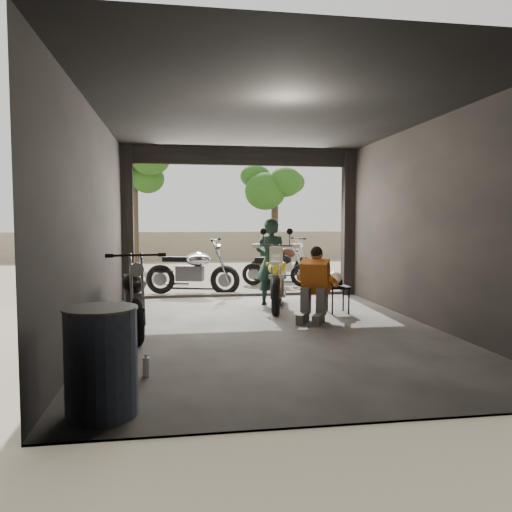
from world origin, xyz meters
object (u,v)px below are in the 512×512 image
object	(u,v)px
outside_bike_b	(282,259)
stool	(338,290)
rider	(271,262)
sign_post	(377,231)
outside_bike_a	(192,267)
left_bike	(134,293)
oil_drum	(101,363)
outside_bike_c	(277,265)
mechanic	(314,286)
helmet	(335,279)
main_bike	(277,276)

from	to	relation	value
outside_bike_b	stool	xyz separation A→B (m)	(-0.06, -5.09, -0.17)
rider	sign_post	distance (m)	3.62
outside_bike_a	rider	xyz separation A→B (m)	(1.46, -1.75, 0.22)
left_bike	oil_drum	world-z (taller)	left_bike
left_bike	rider	world-z (taller)	rider
outside_bike_c	sign_post	world-z (taller)	sign_post
mechanic	sign_post	bearing A→B (deg)	83.10
stool	sign_post	distance (m)	3.68
outside_bike_a	outside_bike_b	distance (m)	3.47
stool	mechanic	bearing A→B (deg)	-134.76
left_bike	rider	size ratio (longest dim) A/B	1.05
outside_bike_b	helmet	bearing A→B (deg)	162.39
left_bike	outside_bike_b	bearing A→B (deg)	51.26
helmet	oil_drum	xyz separation A→B (m)	(-3.39, -4.23, -0.17)
stool	rider	bearing A→B (deg)	136.26
outside_bike_b	mechanic	distance (m)	5.76
outside_bike_b	stool	size ratio (longest dim) A/B	3.54
main_bike	mechanic	distance (m)	1.31
mechanic	helmet	world-z (taller)	mechanic
outside_bike_c	stool	size ratio (longest dim) A/B	3.19
outside_bike_a	mechanic	xyz separation A→B (m)	(1.87, -3.36, -0.04)
outside_bike_b	stool	distance (m)	5.09
left_bike	outside_bike_c	size ratio (longest dim) A/B	1.13
left_bike	sign_post	world-z (taller)	sign_post
stool	outside_bike_b	bearing A→B (deg)	89.32
helmet	mechanic	bearing A→B (deg)	-129.41
outside_bike_b	sign_post	bearing A→B (deg)	-154.71
mechanic	sign_post	size ratio (longest dim) A/B	0.56
left_bike	mechanic	distance (m)	2.86
main_bike	helmet	distance (m)	1.10
sign_post	helmet	bearing A→B (deg)	-114.83
outside_bike_a	helmet	xyz separation A→B (m)	(2.43, -2.71, -0.00)
stool	helmet	bearing A→B (deg)	155.34
left_bike	stool	size ratio (longest dim) A/B	3.60
outside_bike_a	mechanic	bearing A→B (deg)	-134.74
rider	stool	size ratio (longest dim) A/B	3.43
left_bike	stool	distance (m)	3.61
outside_bike_a	stool	world-z (taller)	outside_bike_a
left_bike	helmet	distance (m)	3.56
rider	mechanic	world-z (taller)	rider
mechanic	oil_drum	bearing A→B (deg)	-99.49
rider	helmet	xyz separation A→B (m)	(0.97, -0.96, -0.23)
outside_bike_c	sign_post	bearing A→B (deg)	-90.77
mechanic	stool	bearing A→B (deg)	74.02
outside_bike_c	oil_drum	size ratio (longest dim) A/B	1.72
sign_post	outside_bike_a	bearing A→B (deg)	-167.50
mechanic	oil_drum	world-z (taller)	mechanic
outside_bike_c	rider	xyz separation A→B (m)	(-0.70, -2.92, 0.32)
outside_bike_c	helmet	world-z (taller)	outside_bike_c
outside_bike_c	oil_drum	bearing A→B (deg)	-179.20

